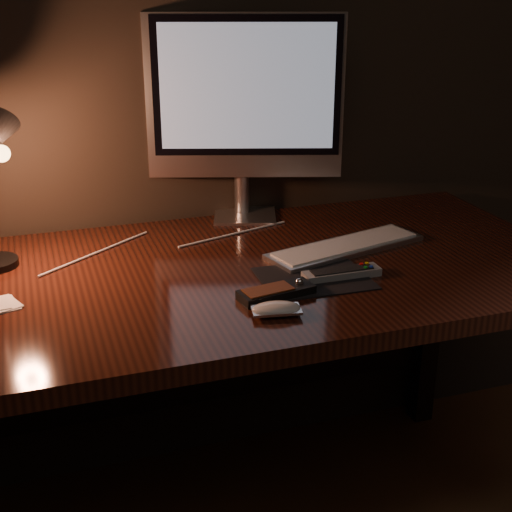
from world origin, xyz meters
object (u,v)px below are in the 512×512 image
object	(u,v)px
monitor	(245,101)
mouse	(276,311)
tv_remote	(342,273)
desk	(216,309)
media_remote	(276,292)
keyboard	(346,246)

from	to	relation	value
monitor	mouse	bearing A→B (deg)	-84.44
mouse	tv_remote	xyz separation A→B (m)	(0.19, 0.13, 0.00)
desk	mouse	distance (m)	0.35
media_remote	monitor	bearing A→B (deg)	70.03
desk	tv_remote	size ratio (longest dim) A/B	9.37
desk	tv_remote	bearing A→B (deg)	-39.80
keyboard	media_remote	bearing A→B (deg)	-155.74
mouse	tv_remote	distance (m)	0.23
monitor	media_remote	world-z (taller)	monitor
mouse	tv_remote	bearing A→B (deg)	43.21
monitor	tv_remote	distance (m)	0.54
monitor	media_remote	bearing A→B (deg)	-83.16
monitor	desk	bearing A→B (deg)	-103.68
monitor	tv_remote	size ratio (longest dim) A/B	3.05
desk	media_remote	bearing A→B (deg)	-75.36
keyboard	media_remote	xyz separation A→B (m)	(-0.25, -0.20, 0.00)
media_remote	tv_remote	world-z (taller)	media_remote
desk	tv_remote	xyz separation A→B (m)	(0.23, -0.19, 0.14)
desk	keyboard	xyz separation A→B (m)	(0.31, -0.04, 0.14)
desk	tv_remote	world-z (taller)	tv_remote
keyboard	mouse	xyz separation A→B (m)	(-0.27, -0.28, 0.00)
desk	mouse	xyz separation A→B (m)	(0.03, -0.32, 0.14)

